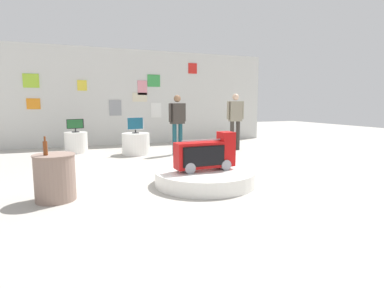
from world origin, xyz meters
name	(u,v)px	position (x,y,z in m)	size (l,w,h in m)	color
ground_plane	(182,178)	(0.00, 0.00, 0.00)	(30.00, 30.00, 0.00)	#B2ADA3
back_wall_display	(131,97)	(0.00, 5.46, 1.66)	(10.43, 0.13, 3.31)	silver
main_display_pedestal	(205,177)	(0.22, -0.60, 0.13)	(1.80, 1.80, 0.26)	white
novelty_firetruck_tv	(206,155)	(0.24, -0.60, 0.54)	(1.11, 0.38, 0.68)	gray
display_pedestal_left_rear	(76,142)	(-1.89, 4.06, 0.30)	(0.65, 0.65, 0.61)	white
tv_on_left_rear	(75,125)	(-1.89, 4.05, 0.82)	(0.47, 0.22, 0.39)	black
display_pedestal_center_rear	(136,144)	(-0.30, 3.13, 0.30)	(0.78, 0.78, 0.61)	white
tv_on_center_rear	(135,124)	(-0.30, 3.13, 0.86)	(0.50, 0.19, 0.46)	black
side_table_round	(55,177)	(-2.24, -0.63, 0.36)	(0.60, 0.60, 0.70)	gray
bottle_on_side_table	(45,148)	(-2.35, -0.69, 0.81)	(0.06, 0.06, 0.28)	brown
shopper_browsing_near_truck	(177,120)	(0.81, 2.72, 0.99)	(0.54, 0.29, 1.68)	#194751
shopper_browsing_rear	(235,117)	(2.73, 2.82, 1.02)	(0.56, 0.23, 1.74)	#38332D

